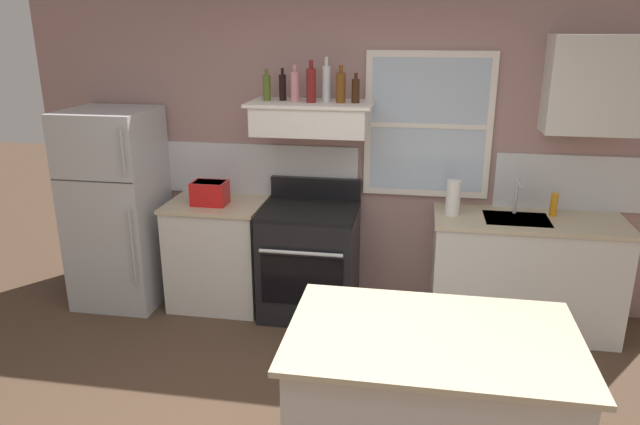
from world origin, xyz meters
name	(u,v)px	position (x,y,z in m)	size (l,w,h in m)	color
back_wall	(351,146)	(0.03, 2.23, 1.35)	(5.40, 0.11, 2.70)	gray
refrigerator	(117,208)	(-1.90, 1.84, 0.83)	(0.70, 0.72, 1.66)	#B7BABC
counter_left_of_stove	(218,253)	(-1.05, 1.90, 0.46)	(0.79, 0.63, 0.91)	silver
toaster	(210,193)	(-1.07, 1.84, 1.01)	(0.30, 0.20, 0.19)	red
stove_range	(310,260)	(-0.25, 1.86, 0.46)	(0.76, 0.69, 1.09)	black
range_hood_shelf	(311,117)	(-0.25, 1.96, 1.62)	(0.96, 0.52, 0.24)	white
bottle_olive_oil_square	(267,87)	(-0.60, 1.97, 1.85)	(0.06, 0.06, 0.24)	#4C601E
bottle_balsamic_dark	(283,87)	(-0.48, 2.00, 1.85)	(0.06, 0.06, 0.25)	black
bottle_rose_pink	(295,86)	(-0.37, 1.95, 1.86)	(0.07, 0.07, 0.28)	#C67F84
bottle_red_label_wine	(311,85)	(-0.24, 1.92, 1.88)	(0.07, 0.07, 0.31)	maroon
bottle_clear_tall	(326,83)	(-0.14, 1.99, 1.89)	(0.06, 0.06, 0.34)	silver
bottle_amber_wine	(341,87)	(-0.02, 1.94, 1.86)	(0.07, 0.07, 0.28)	brown
bottle_brown_stout	(356,90)	(0.09, 1.95, 1.84)	(0.06, 0.06, 0.22)	#381E0F
counter_right_with_sink	(524,273)	(1.45, 1.90, 0.46)	(1.43, 0.63, 0.91)	silver
sink_faucet	(517,192)	(1.35, 2.00, 1.08)	(0.03, 0.17, 0.28)	silver
paper_towel_roll	(453,198)	(0.87, 1.90, 1.04)	(0.11, 0.11, 0.27)	white
dish_soap_bottle	(554,205)	(1.63, 2.00, 1.00)	(0.06, 0.06, 0.18)	orange
kitchen_island	(428,413)	(0.70, 0.02, 0.46)	(1.40, 0.90, 0.91)	silver
upper_cabinet_right	(593,85)	(1.80, 2.04, 1.90)	(0.64, 0.32, 0.70)	silver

